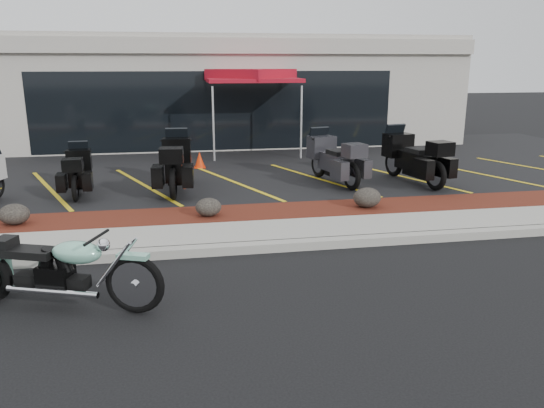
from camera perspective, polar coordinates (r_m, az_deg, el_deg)
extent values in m
plane|color=black|center=(8.11, 0.35, -7.20)|extent=(90.00, 90.00, 0.00)
cube|color=gray|center=(8.91, -0.71, -4.61)|extent=(24.00, 0.25, 0.15)
cube|color=gray|center=(9.56, -1.41, -3.23)|extent=(24.00, 1.20, 0.15)
cube|color=#3D190D|center=(10.70, -2.40, -1.23)|extent=(24.00, 1.20, 0.16)
cube|color=black|center=(15.92, -5.07, 4.09)|extent=(26.00, 9.60, 0.15)
cube|color=#A39D93|center=(21.95, -6.74, 12.08)|extent=(18.00, 8.00, 4.00)
cube|color=black|center=(18.02, -5.87, 9.90)|extent=(12.00, 0.06, 2.60)
cube|color=#A39D93|center=(17.93, -6.04, 16.59)|extent=(18.00, 0.30, 0.50)
ellipsoid|color=black|center=(10.87, -25.99, -1.00)|extent=(0.55, 0.46, 0.39)
ellipsoid|color=black|center=(10.39, -6.85, -0.33)|extent=(0.51, 0.42, 0.36)
ellipsoid|color=black|center=(11.11, 10.19, 0.69)|extent=(0.58, 0.49, 0.41)
cone|color=red|center=(15.34, -7.79, 4.74)|extent=(0.36, 0.36, 0.45)
cylinder|color=silver|center=(16.35, -6.66, 8.56)|extent=(0.06, 0.06, 2.24)
cylinder|color=silver|center=(16.56, 2.91, 8.72)|extent=(0.06, 0.06, 2.24)
cylinder|color=silver|center=(19.06, -6.64, 9.45)|extent=(0.06, 0.06, 2.24)
cylinder|color=silver|center=(19.24, 1.60, 9.60)|extent=(0.06, 0.06, 2.24)
cube|color=maroon|center=(17.66, -2.24, 13.22)|extent=(3.11, 3.11, 0.12)
cube|color=maroon|center=(17.66, -2.24, 13.76)|extent=(3.02, 3.02, 0.34)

